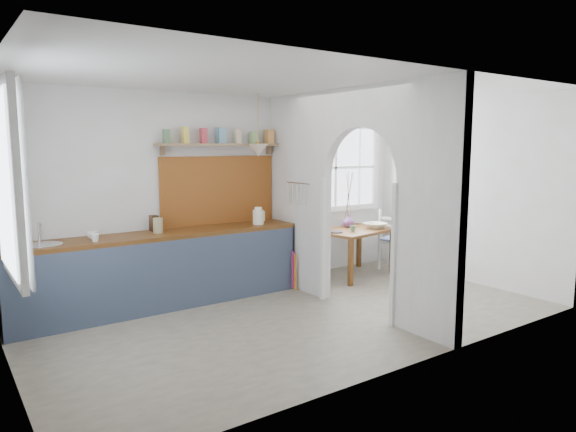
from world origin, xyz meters
TOP-DOWN VIEW (x-y plane):
  - floor at (0.00, 0.00)m, footprint 5.80×3.20m
  - ceiling at (0.00, 0.00)m, footprint 5.80×3.20m
  - walls at (0.00, 0.00)m, footprint 5.81×3.21m
  - partition at (0.70, 0.06)m, footprint 0.12×3.20m
  - kitchen_window at (-2.87, 0.00)m, footprint 0.10×1.16m
  - nook_window at (1.80, 1.56)m, footprint 1.76×0.10m
  - counter at (-1.13, 1.33)m, footprint 3.50×0.60m
  - sink at (-2.43, 1.30)m, footprint 0.40×0.40m
  - backsplash at (-0.20, 1.58)m, footprint 1.65×0.03m
  - shelf at (-0.20, 1.49)m, footprint 1.75×0.20m
  - pendant_lamp at (0.15, 1.15)m, footprint 0.26×0.26m
  - utensil_rail at (0.61, 0.90)m, footprint 0.02×0.50m
  - dining_table at (1.78, 1.06)m, footprint 1.24×0.93m
  - chair_left at (0.91, 1.05)m, footprint 0.49×0.49m
  - chair_right at (2.61, 1.01)m, footprint 0.57×0.57m
  - kettle at (0.19, 1.23)m, footprint 0.23×0.21m
  - mug_a at (-1.93, 1.15)m, footprint 0.10×0.10m
  - mug_b at (-1.91, 1.34)m, footprint 0.13×0.13m
  - knife_block at (-1.15, 1.47)m, footprint 0.09×0.12m
  - jar at (-1.16, 1.32)m, footprint 0.14×0.14m
  - towel_magenta at (0.58, 0.98)m, footprint 0.02×0.03m
  - towel_orange at (0.58, 0.92)m, footprint 0.02×0.03m
  - bowl at (2.10, 0.97)m, footprint 0.39×0.39m
  - table_cup at (1.64, 0.97)m, footprint 0.11×0.11m
  - plate at (1.36, 1.02)m, footprint 0.25×0.25m
  - vase at (1.84, 1.29)m, footprint 0.21×0.21m

SIDE VIEW (x-z plane):
  - floor at x=0.00m, z-range -0.01..0.01m
  - towel_orange at x=0.58m, z-range 0.00..0.50m
  - towel_magenta at x=0.58m, z-range 0.02..0.53m
  - dining_table at x=1.78m, z-range 0.00..0.70m
  - chair_left at x=0.91m, z-range 0.00..0.82m
  - counter at x=-1.13m, z-range 0.01..0.91m
  - chair_right at x=2.61m, z-range 0.00..0.96m
  - plate at x=1.36m, z-range 0.70..0.72m
  - bowl at x=2.10m, z-range 0.70..0.79m
  - table_cup at x=1.64m, z-range 0.70..0.79m
  - vase at x=1.84m, z-range 0.70..0.89m
  - sink at x=-2.43m, z-range 0.88..0.90m
  - mug_a at x=-1.93m, z-range 0.90..0.99m
  - mug_b at x=-1.91m, z-range 0.90..1.00m
  - jar at x=-1.16m, z-range 0.90..1.08m
  - knife_block at x=-1.15m, z-range 0.90..1.09m
  - kettle at x=0.19m, z-range 0.90..1.13m
  - walls at x=0.00m, z-range 0.00..2.60m
  - backsplash at x=-0.20m, z-range 0.90..1.80m
  - utensil_rail at x=0.61m, z-range 1.44..1.46m
  - partition at x=0.70m, z-range 0.15..2.75m
  - nook_window at x=1.80m, z-range 0.95..2.25m
  - kitchen_window at x=-2.87m, z-range 0.90..2.40m
  - pendant_lamp at x=0.15m, z-range 1.80..1.96m
  - shelf at x=-0.20m, z-range 1.90..2.11m
  - ceiling at x=0.00m, z-range 2.60..2.60m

